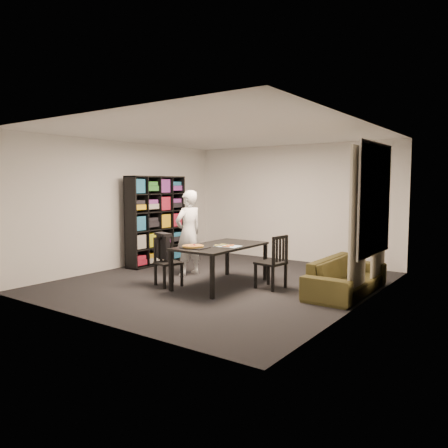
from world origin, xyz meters
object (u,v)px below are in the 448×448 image
Objects in this scene: bookshelf at (156,220)px; sofa at (346,276)px; chair_left at (166,258)px; chair_right at (275,259)px; baking_tray at (195,248)px; pepperoni_pizza at (193,246)px; dining_table at (221,249)px; person at (188,233)px.

bookshelf is 1.00× the size of sofa.
chair_left is at bearing 114.52° from sofa.
chair_right is 1.33m from baking_tray.
baking_tray is (-1.02, -0.83, 0.19)m from chair_right.
bookshelf is at bearing 88.87° from sofa.
chair_left is 0.66m from pepperoni_pizza.
pepperoni_pizza is (2.13, -1.34, -0.23)m from bookshelf.
chair_left is 2.07× the size of baking_tray.
chair_right is (0.88, 0.31, -0.13)m from dining_table.
person is at bearing 133.72° from pepperoni_pizza.
chair_left is at bearing -147.11° from dining_table.
pepperoni_pizza is at bearing 53.55° from person.
chair_right reaches higher than sofa.
sofa is at bearing 30.67° from pepperoni_pizza.
bookshelf is at bearing 147.92° from pepperoni_pizza.
person is at bearing 160.33° from dining_table.
chair_left reaches higher than dining_table.
pepperoni_pizza is (0.61, -0.01, 0.25)m from chair_left.
chair_right is at bearing 19.44° from dining_table.
sofa is at bearing 20.75° from dining_table.
dining_table is at bearing 75.22° from baking_tray.
dining_table is at bearing 71.33° from pepperoni_pizza.
baking_tray is (-0.14, -0.52, 0.07)m from dining_table.
bookshelf reaches higher than person.
person is at bearing -19.38° from bookshelf.
chair_right is 1.92m from person.
chair_right reaches higher than pepperoni_pizza.
baking_tray is 0.04m from pepperoni_pizza.
sofa is (2.96, 0.37, -0.53)m from person.
dining_table is 0.55m from pepperoni_pizza.
chair_left reaches higher than pepperoni_pizza.
bookshelf is 4.75× the size of baking_tray.
sofa is (2.72, 1.24, -0.19)m from chair_left.
chair_right is 1.36m from pepperoni_pizza.
chair_left reaches higher than sofa.
person is 1.23m from pepperoni_pizza.
baking_tray is at bearing -1.15° from pepperoni_pizza.
bookshelf is at bearing 68.35° from chair_left.
chair_right is at bearing 111.82° from sofa.
pepperoni_pizza reaches higher than dining_table.
dining_table is 4.19× the size of baking_tray.
bookshelf reaches higher than chair_right.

